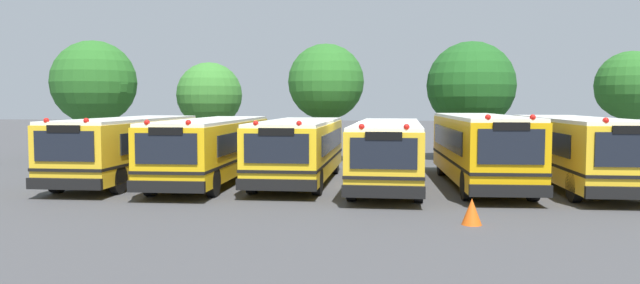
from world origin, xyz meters
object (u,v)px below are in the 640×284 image
at_px(school_bus_1, 213,147).
at_px(tree_0, 96,83).
at_px(school_bus_0, 129,146).
at_px(tree_3, 472,86).
at_px(school_bus_4, 480,147).
at_px(traffic_cone, 472,212).
at_px(tree_2, 325,83).
at_px(tree_1, 211,95).
at_px(school_bus_5, 576,149).
at_px(school_bus_3, 388,150).
at_px(tree_4, 628,87).
at_px(school_bus_2, 299,148).

distance_m(school_bus_1, tree_0, 12.89).
distance_m(school_bus_0, tree_3, 18.06).
bearing_deg(school_bus_4, traffic_cone, 78.25).
relative_size(tree_0, tree_2, 1.06).
xyz_separation_m(school_bus_4, tree_1, (-13.56, 10.86, 2.07)).
distance_m(tree_3, traffic_cone, 17.94).
xyz_separation_m(school_bus_0, tree_0, (-5.71, 8.85, 2.80)).
relative_size(school_bus_0, school_bus_5, 0.95).
distance_m(school_bus_3, tree_3, 11.30).
bearing_deg(school_bus_5, school_bus_4, 1.46).
distance_m(tree_1, tree_2, 7.44).
xyz_separation_m(tree_2, tree_4, (15.79, 2.03, -0.19)).
bearing_deg(tree_0, school_bus_1, -43.65).
xyz_separation_m(school_bus_2, tree_4, (16.02, 9.89, 2.58)).
xyz_separation_m(school_bus_0, school_bus_4, (13.70, 0.10, 0.07)).
height_order(school_bus_1, tree_4, tree_4).
height_order(tree_1, traffic_cone, tree_1).
bearing_deg(tree_4, tree_1, 178.29).
relative_size(tree_2, tree_3, 0.97).
relative_size(school_bus_2, traffic_cone, 14.01).
bearing_deg(school_bus_4, tree_3, -97.68).
height_order(school_bus_0, school_bus_5, school_bus_5).
relative_size(school_bus_0, tree_4, 1.67).
distance_m(school_bus_1, tree_4, 22.06).
relative_size(school_bus_5, tree_2, 1.67).
height_order(school_bus_2, school_bus_4, school_bus_4).
relative_size(school_bus_4, tree_4, 1.73).
distance_m(school_bus_1, tree_1, 11.48).
bearing_deg(tree_0, school_bus_2, -34.04).
distance_m(school_bus_2, tree_0, 15.37).
height_order(school_bus_1, tree_2, tree_2).
distance_m(school_bus_3, school_bus_5, 6.91).
height_order(tree_3, tree_4, tree_3).
relative_size(school_bus_0, school_bus_3, 0.87).
height_order(school_bus_2, tree_1, tree_1).
relative_size(school_bus_1, school_bus_4, 1.06).
distance_m(school_bus_2, tree_4, 19.00).
relative_size(tree_3, traffic_cone, 9.37).
xyz_separation_m(school_bus_2, tree_0, (-12.52, 8.46, 2.84)).
xyz_separation_m(school_bus_0, tree_3, (14.74, 10.09, 2.64)).
xyz_separation_m(tree_2, tree_3, (7.70, 1.84, -0.09)).
relative_size(tree_2, tree_4, 1.06).
bearing_deg(school_bus_5, tree_1, -32.55).
bearing_deg(tree_1, school_bus_3, -47.04).
relative_size(school_bus_1, tree_1, 1.96).
bearing_deg(tree_3, school_bus_4, -95.99).
distance_m(school_bus_4, tree_1, 17.50).
bearing_deg(tree_2, traffic_cone, -71.07).
bearing_deg(school_bus_3, school_bus_1, 0.87).
distance_m(school_bus_2, school_bus_5, 10.38).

